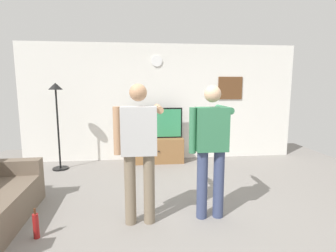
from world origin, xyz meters
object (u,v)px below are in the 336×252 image
(television, at_px, (158,123))
(floor_lamp, at_px, (57,108))
(wall_clock, at_px, (157,61))
(tv_stand, at_px, (158,150))
(framed_picture, at_px, (230,88))
(person_standing_nearer_lamp, at_px, (139,146))
(beverage_bottle, at_px, (36,226))
(person_standing_nearer_couch, at_px, (211,144))

(television, bearing_deg, floor_lamp, -170.83)
(television, relative_size, wall_clock, 4.44)
(tv_stand, distance_m, framed_picture, 2.27)
(framed_picture, relative_size, person_standing_nearer_lamp, 0.34)
(floor_lamp, bearing_deg, framed_picture, 8.66)
(television, bearing_deg, beverage_bottle, -118.56)
(wall_clock, relative_size, floor_lamp, 0.14)
(television, bearing_deg, tv_stand, -90.00)
(television, relative_size, person_standing_nearer_couch, 0.64)
(person_standing_nearer_lamp, xyz_separation_m, beverage_bottle, (-1.18, -0.23, -0.85))
(wall_clock, height_order, person_standing_nearer_couch, wall_clock)
(television, xyz_separation_m, person_standing_nearer_couch, (0.51, -2.64, 0.08))
(floor_lamp, bearing_deg, person_standing_nearer_lamp, -54.69)
(television, bearing_deg, person_standing_nearer_lamp, -98.70)
(tv_stand, height_order, television, television)
(wall_clock, bearing_deg, floor_lamp, -164.45)
(television, bearing_deg, wall_clock, 90.00)
(television, xyz_separation_m, person_standing_nearer_lamp, (-0.41, -2.69, 0.10))
(tv_stand, distance_m, beverage_bottle, 3.29)
(tv_stand, relative_size, wall_clock, 4.56)
(framed_picture, distance_m, person_standing_nearer_couch, 3.23)
(tv_stand, height_order, person_standing_nearer_lamp, person_standing_nearer_lamp)
(wall_clock, distance_m, floor_lamp, 2.39)
(tv_stand, xyz_separation_m, beverage_bottle, (-1.59, -2.88, -0.13))
(tv_stand, xyz_separation_m, floor_lamp, (-2.08, -0.29, 1.01))
(floor_lamp, relative_size, person_standing_nearer_couch, 1.04)
(television, distance_m, floor_lamp, 2.14)
(framed_picture, bearing_deg, beverage_bottle, -136.54)
(tv_stand, bearing_deg, person_standing_nearer_lamp, -98.85)
(floor_lamp, height_order, beverage_bottle, floor_lamp)
(television, bearing_deg, person_standing_nearer_couch, -79.18)
(television, height_order, person_standing_nearer_lamp, person_standing_nearer_lamp)
(person_standing_nearer_couch, bearing_deg, person_standing_nearer_lamp, -176.89)
(wall_clock, distance_m, person_standing_nearer_lamp, 3.24)
(person_standing_nearer_lamp, height_order, person_standing_nearer_couch, person_standing_nearer_lamp)
(tv_stand, relative_size, framed_picture, 1.95)
(person_standing_nearer_lamp, bearing_deg, person_standing_nearer_couch, 3.11)
(wall_clock, distance_m, person_standing_nearer_couch, 3.22)
(person_standing_nearer_lamp, bearing_deg, beverage_bottle, -168.95)
(tv_stand, relative_size, television, 1.03)
(tv_stand, xyz_separation_m, framed_picture, (1.76, 0.30, 1.41))
(person_standing_nearer_couch, xyz_separation_m, beverage_bottle, (-2.10, -0.28, -0.83))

